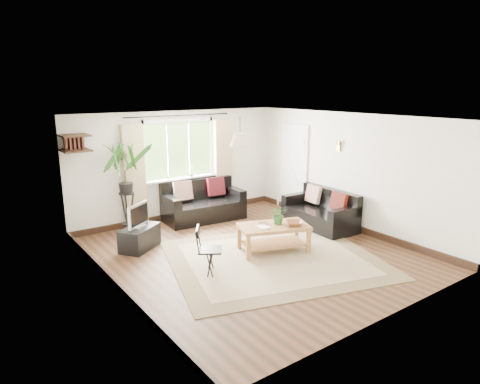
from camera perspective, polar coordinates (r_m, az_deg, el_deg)
floor at (r=7.75m, az=1.75°, el=-8.14°), size 5.50×5.50×0.00m
ceiling at (r=7.20m, az=1.89°, el=9.86°), size 5.50×5.50×0.00m
wall_back at (r=9.66m, az=-8.19°, el=3.57°), size 5.00×0.02×2.40m
wall_front at (r=5.55m, az=19.46°, el=-4.82°), size 5.00×0.02×2.40m
wall_left at (r=6.23m, az=-16.76°, el=-2.59°), size 0.02×5.50×2.40m
wall_right at (r=9.09m, az=14.42°, el=2.63°), size 0.02×5.50×2.40m
rug at (r=7.49m, az=4.52°, el=-8.88°), size 4.20×3.87×0.02m
window at (r=9.57m, az=-8.15°, el=5.60°), size 2.50×0.16×2.16m
door at (r=10.26m, az=6.98°, el=3.07°), size 0.06×0.96×2.06m
corner_shelf at (r=8.52m, az=-21.12°, el=6.12°), size 0.50×0.50×0.34m
pendant_lamp at (r=7.55m, az=-0.00°, el=7.39°), size 0.36×0.36×0.54m
wall_sconce at (r=9.15m, az=12.90°, el=6.22°), size 0.12×0.12×0.28m
sofa_back at (r=9.56m, az=-4.91°, el=-1.29°), size 1.82×1.02×0.82m
sofa_right at (r=9.17m, az=10.57°, el=-2.35°), size 1.64×0.88×0.75m
coffee_table at (r=7.76m, az=4.48°, el=-6.16°), size 1.38×1.05×0.50m
table_plant at (r=7.72m, az=5.17°, el=-3.01°), size 0.38×0.36×0.34m
bowl at (r=7.70m, az=7.30°, el=-4.13°), size 0.44×0.44×0.08m
book_a at (r=7.48m, az=2.56°, el=-4.80°), size 0.18×0.25×0.02m
book_b at (r=7.72m, az=2.46°, el=-4.20°), size 0.24×0.26×0.02m
tv_stand at (r=8.09m, az=-13.23°, el=-5.97°), size 0.89×0.80×0.42m
tv at (r=7.96m, az=-13.40°, el=-3.00°), size 0.60×0.50×0.46m
palm_stand at (r=8.78m, az=-14.94°, el=0.37°), size 0.76×0.76×1.85m
folding_chair at (r=6.82m, az=-4.01°, el=-7.81°), size 0.56×0.56×0.78m
sill_plant at (r=9.70m, az=-6.52°, el=2.85°), size 0.14×0.10×0.27m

